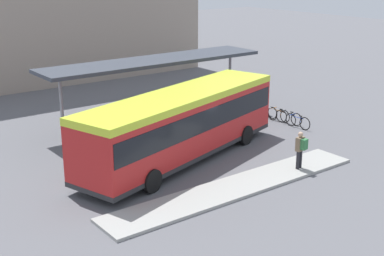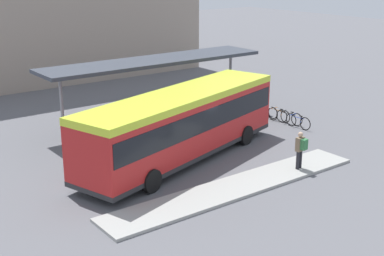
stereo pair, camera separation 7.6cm
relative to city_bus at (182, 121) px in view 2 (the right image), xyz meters
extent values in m
plane|color=#5B5B60|center=(-0.01, 0.00, -1.79)|extent=(120.00, 120.00, 0.00)
cube|color=#9E9E99|center=(-0.17, -3.85, -1.73)|extent=(11.69, 1.80, 0.12)
cube|color=red|center=(-0.01, 0.00, -0.09)|extent=(11.48, 5.60, 2.69)
cube|color=#C6DB33|center=(-0.01, 0.00, 1.11)|extent=(11.51, 5.62, 0.30)
cube|color=black|center=(-0.01, 0.00, 0.23)|extent=(11.28, 5.56, 0.94)
cube|color=black|center=(5.36, 1.59, 0.23)|extent=(0.73, 2.23, 1.04)
cube|color=#28282B|center=(-0.01, 0.00, -1.34)|extent=(11.50, 5.61, 0.20)
cylinder|color=black|center=(2.99, 2.14, -1.32)|extent=(0.98, 0.54, 0.94)
cylinder|color=black|center=(3.67, -0.17, -1.32)|extent=(0.98, 0.54, 0.94)
cylinder|color=black|center=(-3.69, 0.16, -1.32)|extent=(0.98, 0.54, 0.94)
cylinder|color=black|center=(-3.01, -2.15, -1.32)|extent=(0.98, 0.54, 0.94)
cylinder|color=#232328|center=(3.02, -4.07, -1.27)|extent=(0.15, 0.15, 0.79)
cylinder|color=#232328|center=(3.20, -4.05, -1.27)|extent=(0.15, 0.15, 0.79)
cube|color=#7A664C|center=(3.11, -4.06, -0.58)|extent=(0.42, 0.27, 0.59)
cube|color=#337542|center=(3.14, -4.26, -0.56)|extent=(0.32, 0.23, 0.45)
sphere|color=tan|center=(3.11, -4.06, -0.16)|extent=(0.21, 0.21, 0.21)
torus|color=black|center=(7.66, 0.60, -1.44)|extent=(0.07, 0.71, 0.70)
torus|color=black|center=(7.70, -0.36, -1.44)|extent=(0.07, 0.71, 0.70)
cylinder|color=#2847AD|center=(7.68, 0.12, -1.21)|extent=(0.07, 0.74, 0.04)
cylinder|color=#2847AD|center=(7.68, -0.05, -1.27)|extent=(0.04, 0.04, 0.35)
cube|color=black|center=(7.68, -0.05, -1.09)|extent=(0.08, 0.18, 0.04)
cylinder|color=#2847AD|center=(7.66, 0.50, -1.13)|extent=(0.48, 0.05, 0.03)
torus|color=black|center=(7.77, 1.38, -1.44)|extent=(0.16, 0.71, 0.71)
torus|color=black|center=(7.92, 0.43, -1.44)|extent=(0.16, 0.71, 0.71)
cylinder|color=black|center=(7.84, 0.91, -1.20)|extent=(0.16, 0.75, 0.04)
cylinder|color=black|center=(7.87, 0.74, -1.26)|extent=(0.04, 0.04, 0.35)
cube|color=black|center=(7.87, 0.74, -1.09)|extent=(0.10, 0.19, 0.04)
cylinder|color=black|center=(7.78, 1.29, -1.12)|extent=(0.48, 0.11, 0.03)
torus|color=black|center=(7.87, 2.17, -1.44)|extent=(0.06, 0.70, 0.70)
torus|color=black|center=(7.88, 1.23, -1.44)|extent=(0.06, 0.70, 0.70)
cylinder|color=orange|center=(7.87, 1.70, -1.22)|extent=(0.05, 0.73, 0.04)
cylinder|color=orange|center=(7.88, 1.53, -1.27)|extent=(0.04, 0.04, 0.34)
cube|color=black|center=(7.88, 1.53, -1.10)|extent=(0.07, 0.18, 0.04)
cylinder|color=orange|center=(7.87, 2.07, -1.14)|extent=(0.48, 0.04, 0.03)
torus|color=black|center=(7.67, 1.97, -1.41)|extent=(0.06, 0.76, 0.76)
torus|color=black|center=(7.68, 3.00, -1.41)|extent=(0.06, 0.76, 0.76)
cylinder|color=silver|center=(7.67, 2.49, -1.16)|extent=(0.05, 0.80, 0.04)
cylinder|color=silver|center=(7.67, 2.67, -1.23)|extent=(0.04, 0.04, 0.37)
cube|color=black|center=(7.67, 2.67, -1.04)|extent=(0.07, 0.18, 0.04)
cylinder|color=silver|center=(7.67, 2.07, -1.08)|extent=(0.48, 0.04, 0.03)
cube|color=#383D47|center=(2.01, 5.19, 1.69)|extent=(12.43, 2.63, 0.18)
cylinder|color=gray|center=(-3.28, 5.19, -0.09)|extent=(0.16, 0.16, 3.38)
cylinder|color=gray|center=(7.29, 5.19, -0.09)|extent=(0.16, 0.16, 3.38)
cylinder|color=slate|center=(4.02, 3.24, -1.48)|extent=(0.79, 0.79, 0.62)
sphere|color=#286B2D|center=(4.02, 3.24, -0.82)|extent=(0.91, 0.91, 0.91)
camera|label=1|loc=(-13.16, -18.03, 6.66)|focal=50.00mm
camera|label=2|loc=(-13.10, -18.08, 6.66)|focal=50.00mm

